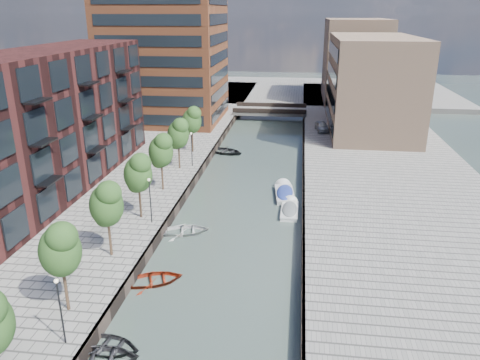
% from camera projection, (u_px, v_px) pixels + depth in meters
% --- Properties ---
extents(water, '(300.00, 300.00, 0.00)m').
position_uv_depth(water, '(252.00, 176.00, 55.62)').
color(water, '#38473F').
rests_on(water, ground).
extents(quay_right, '(20.00, 140.00, 1.00)m').
position_uv_depth(quay_right, '(391.00, 178.00, 53.52)').
color(quay_right, gray).
rests_on(quay_right, ground).
extents(quay_wall_left, '(0.25, 140.00, 1.00)m').
position_uv_depth(quay_wall_left, '(201.00, 170.00, 56.18)').
color(quay_wall_left, '#332823').
rests_on(quay_wall_left, ground).
extents(quay_wall_right, '(0.25, 140.00, 1.00)m').
position_uv_depth(quay_wall_right, '(304.00, 175.00, 54.71)').
color(quay_wall_right, '#332823').
rests_on(quay_wall_right, ground).
extents(far_closure, '(80.00, 40.00, 1.00)m').
position_uv_depth(far_closure, '(278.00, 91.00, 111.36)').
color(far_closure, gray).
rests_on(far_closure, ground).
extents(apartment_block, '(8.00, 38.00, 14.00)m').
position_uv_depth(apartment_block, '(40.00, 125.00, 45.97)').
color(apartment_block, black).
rests_on(apartment_block, quay_left).
extents(tower, '(18.00, 18.00, 30.00)m').
position_uv_depth(tower, '(164.00, 27.00, 75.49)').
color(tower, brown).
rests_on(tower, quay_left).
extents(tan_block_near, '(12.00, 25.00, 14.00)m').
position_uv_depth(tan_block_near, '(371.00, 84.00, 71.46)').
color(tan_block_near, tan).
rests_on(tan_block_near, quay_right).
extents(tan_block_far, '(12.00, 20.00, 16.00)m').
position_uv_depth(tan_block_far, '(355.00, 60.00, 95.35)').
color(tan_block_far, tan).
rests_on(tan_block_far, quay_right).
extents(bridge, '(13.00, 6.00, 1.30)m').
position_uv_depth(bridge, '(270.00, 111.00, 84.96)').
color(bridge, gray).
rests_on(bridge, ground).
extents(tree_1, '(2.50, 2.50, 5.95)m').
position_uv_depth(tree_1, '(60.00, 248.00, 27.80)').
color(tree_1, '#382619').
rests_on(tree_1, quay_left).
extents(tree_2, '(2.50, 2.50, 5.95)m').
position_uv_depth(tree_2, '(106.00, 203.00, 34.32)').
color(tree_2, '#382619').
rests_on(tree_2, quay_left).
extents(tree_3, '(2.50, 2.50, 5.95)m').
position_uv_depth(tree_3, '(138.00, 172.00, 40.84)').
color(tree_3, '#382619').
rests_on(tree_3, quay_left).
extents(tree_4, '(2.50, 2.50, 5.95)m').
position_uv_depth(tree_4, '(161.00, 150.00, 47.37)').
color(tree_4, '#382619').
rests_on(tree_4, quay_left).
extents(tree_5, '(2.50, 2.50, 5.95)m').
position_uv_depth(tree_5, '(178.00, 133.00, 53.89)').
color(tree_5, '#382619').
rests_on(tree_5, quay_left).
extents(tree_6, '(2.50, 2.50, 5.95)m').
position_uv_depth(tree_6, '(192.00, 119.00, 60.42)').
color(tree_6, '#382619').
rests_on(tree_6, quay_left).
extents(lamp_0, '(0.24, 0.24, 4.12)m').
position_uv_depth(lamp_0, '(60.00, 305.00, 25.46)').
color(lamp_0, black).
rests_on(lamp_0, quay_left).
extents(lamp_1, '(0.24, 0.24, 4.12)m').
position_uv_depth(lamp_1, '(150.00, 196.00, 40.37)').
color(lamp_1, black).
rests_on(lamp_1, quay_left).
extents(lamp_2, '(0.24, 0.24, 4.12)m').
position_uv_depth(lamp_2, '(192.00, 146.00, 55.28)').
color(lamp_2, black).
rests_on(lamp_2, quay_left).
extents(sloop_1, '(4.40, 3.38, 0.85)m').
position_uv_depth(sloop_1, '(107.00, 349.00, 27.28)').
color(sloop_1, black).
rests_on(sloop_1, ground).
extents(sloop_2, '(5.02, 4.39, 0.87)m').
position_uv_depth(sloop_2, '(155.00, 282.00, 33.99)').
color(sloop_2, maroon).
rests_on(sloop_2, ground).
extents(sloop_3, '(5.01, 4.18, 0.89)m').
position_uv_depth(sloop_3, '(185.00, 233.00, 41.49)').
color(sloop_3, silver).
rests_on(sloop_3, ground).
extents(sloop_4, '(6.10, 5.31, 1.06)m').
position_uv_depth(sloop_4, '(226.00, 153.00, 64.62)').
color(sloop_4, black).
rests_on(sloop_4, ground).
extents(motorboat_3, '(2.41, 5.60, 1.81)m').
position_uv_depth(motorboat_3, '(284.00, 193.00, 49.99)').
color(motorboat_3, silver).
rests_on(motorboat_3, ground).
extents(motorboat_4, '(1.67, 4.69, 1.56)m').
position_uv_depth(motorboat_4, '(290.00, 209.00, 45.90)').
color(motorboat_4, silver).
rests_on(motorboat_4, ground).
extents(car, '(2.34, 4.53, 1.47)m').
position_uv_depth(car, '(322.00, 126.00, 72.11)').
color(car, '#ADB0B2').
rests_on(car, quay_right).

